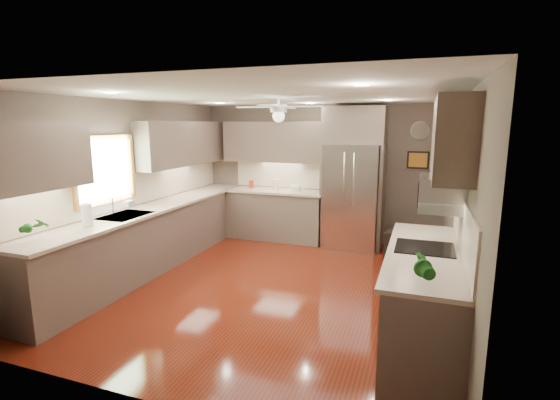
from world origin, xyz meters
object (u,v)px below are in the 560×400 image
Objects in this scene: canister_c at (276,185)px; paper_towel at (87,215)px; bowl at (295,190)px; stool at (401,245)px; refrigerator at (353,181)px; potted_plant_right at (425,267)px; canister_a at (252,184)px; soap_bottle at (131,203)px; potted_plant_left at (34,226)px; microwave at (441,193)px.

canister_c is 3.59m from paper_towel.
canister_c is 0.43m from bowl.
refrigerator is at bearing 152.36° from stool.
potted_plant_right is 4.50m from bowl.
canister_c is 0.68× the size of paper_towel.
potted_plant_right is 1.50× the size of bowl.
canister_a is 2.97m from stool.
soap_bottle is 0.65× the size of potted_plant_right.
canister_a is 1.95m from refrigerator.
stool is (-0.33, 3.43, -0.86)m from potted_plant_right.
paper_towel reaches higher than stool.
bowl is (0.41, -0.09, -0.06)m from canister_c.
canister_a is 2.57m from soap_bottle.
soap_bottle is 0.09× the size of refrigerator.
soap_bottle is at bearing -108.57° from canister_a.
stool is (0.88, -0.46, -0.95)m from refrigerator.
refrigerator reaches higher than canister_c.
stool is at bearing -13.62° from bowl.
soap_bottle reaches higher than canister_a.
stool is at bearing 44.78° from potted_plant_left.
paper_towel is at bearing -141.17° from stool.
bowl is 0.39× the size of microwave.
refrigerator is 4.45× the size of microwave.
potted_plant_left is 0.68m from paper_towel.
potted_plant_left reaches higher than bowl.
potted_plant_right is 0.13× the size of refrigerator.
soap_bottle is 4.24m from potted_plant_right.
bowl is at bearing 179.68° from refrigerator.
microwave reaches higher than bowl.
potted_plant_left is 4.21m from microwave.
potted_plant_left reaches higher than canister_a.
potted_plant_right is 3.89m from paper_towel.
paper_towel is at bearing -171.60° from microwave.
refrigerator is 4.23m from paper_towel.
stool is at bearing -27.64° from refrigerator.
potted_plant_left is 4.30m from bowl.
canister_a is at bearing 128.58° from potted_plant_right.
potted_plant_left is (-0.72, -4.03, 0.09)m from canister_a.
bowl is (-2.25, 3.90, -0.13)m from potted_plant_right.
canister_c is at bearing 176.40° from refrigerator.
canister_c is 0.92× the size of bowl.
potted_plant_right reaches higher than soap_bottle.
microwave reaches higher than stool.
canister_c is 0.36× the size of microwave.
soap_bottle is (-1.30, -2.47, 0.01)m from canister_c.
potted_plant_left is 0.61× the size of microwave.
soap_bottle is at bearing -152.21° from stool.
stool is (3.55, 3.52, -0.87)m from potted_plant_left.
canister_c is at bearing 168.29° from bowl.
canister_c reaches higher than stool.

